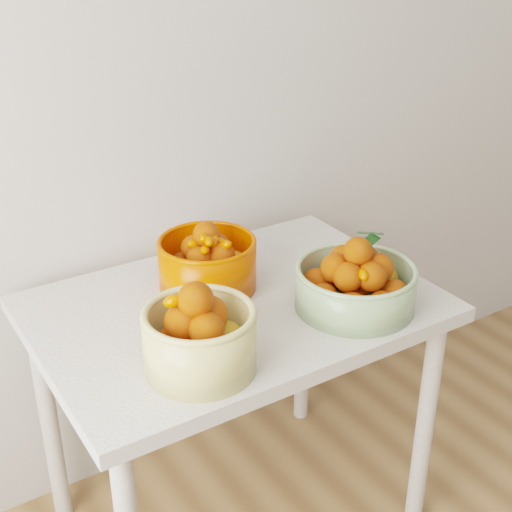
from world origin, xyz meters
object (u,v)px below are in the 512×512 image
Objects in this scene: bowl_cream at (200,337)px; bowl_orange at (208,262)px; table at (235,334)px; bowl_green at (355,283)px.

bowl_cream reaches higher than bowl_orange.
table is 3.19× the size of bowl_green.
bowl_cream is at bearing -121.53° from bowl_orange.
bowl_green is 1.19× the size of bowl_orange.
bowl_cream is at bearing -176.39° from bowl_green.
bowl_cream reaches higher than bowl_green.
bowl_cream reaches higher than table.
bowl_cream is 0.37m from bowl_orange.
table is 0.34m from bowl_cream.
bowl_cream is at bearing -135.15° from table.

